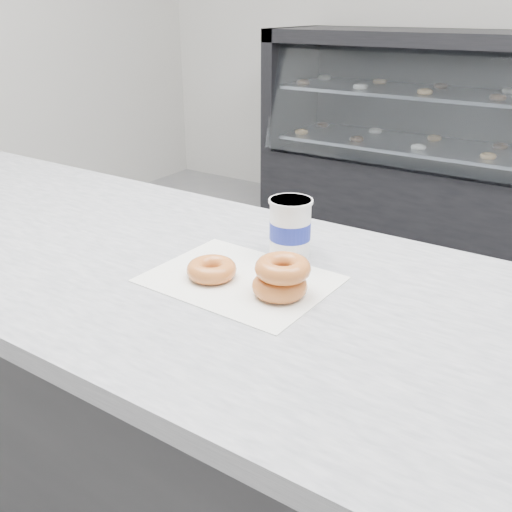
{
  "coord_description": "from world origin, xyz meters",
  "views": [
    {
      "loc": [
        0.86,
        -1.4,
        1.38
      ],
      "look_at": [
        0.31,
        -0.57,
        0.95
      ],
      "focal_mm": 40.0,
      "sensor_mm": 36.0,
      "label": 1
    }
  ],
  "objects_px": {
    "donut_single": "(212,269)",
    "donut_stack": "(281,277)",
    "display_case": "(458,164)",
    "coffee_cup": "(290,227)",
    "counter": "(146,412)"
  },
  "relations": [
    {
      "from": "display_case",
      "to": "donut_single",
      "type": "distance_m",
      "value": 2.79
    },
    {
      "from": "donut_single",
      "to": "coffee_cup",
      "type": "height_order",
      "value": "coffee_cup"
    },
    {
      "from": "donut_stack",
      "to": "coffee_cup",
      "type": "bearing_deg",
      "value": 115.78
    },
    {
      "from": "donut_stack",
      "to": "coffee_cup",
      "type": "distance_m",
      "value": 0.19
    },
    {
      "from": "counter",
      "to": "donut_single",
      "type": "xyz_separation_m",
      "value": [
        0.24,
        -0.02,
        0.47
      ]
    },
    {
      "from": "counter",
      "to": "display_case",
      "type": "height_order",
      "value": "display_case"
    },
    {
      "from": "counter",
      "to": "coffee_cup",
      "type": "height_order",
      "value": "coffee_cup"
    },
    {
      "from": "counter",
      "to": "donut_stack",
      "type": "relative_size",
      "value": 21.54
    },
    {
      "from": "display_case",
      "to": "donut_stack",
      "type": "relative_size",
      "value": 16.89
    },
    {
      "from": "donut_single",
      "to": "donut_stack",
      "type": "height_order",
      "value": "donut_stack"
    },
    {
      "from": "donut_single",
      "to": "counter",
      "type": "bearing_deg",
      "value": 174.53
    },
    {
      "from": "donut_single",
      "to": "display_case",
      "type": "bearing_deg",
      "value": 95.04
    },
    {
      "from": "display_case",
      "to": "coffee_cup",
      "type": "xyz_separation_m",
      "value": [
        0.31,
        -2.56,
        0.47
      ]
    },
    {
      "from": "donut_single",
      "to": "donut_stack",
      "type": "relative_size",
      "value": 0.68
    },
    {
      "from": "donut_single",
      "to": "donut_stack",
      "type": "xyz_separation_m",
      "value": [
        0.15,
        0.01,
        0.02
      ]
    }
  ]
}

